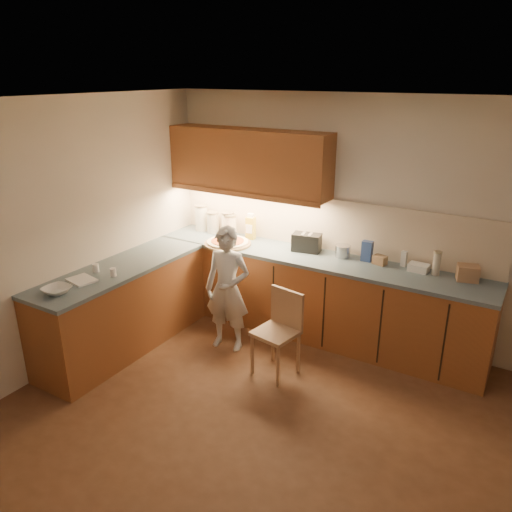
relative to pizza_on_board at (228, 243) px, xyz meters
name	(u,v)px	position (x,y,z in m)	size (l,w,h in m)	color
room	(266,237)	(1.38, -1.54, 0.73)	(4.54, 4.50, 2.62)	#57331E
l_counter	(249,299)	(0.46, -0.29, -0.48)	(3.77, 2.62, 0.92)	#97552C
backsplash	(325,224)	(1.01, 0.44, 0.27)	(3.75, 0.02, 0.58)	beige
upper_cabinets	(248,161)	(0.11, 0.28, 0.90)	(1.95, 0.36, 0.73)	#97552C
pizza_on_board	(228,243)	(0.00, 0.00, 0.00)	(0.54, 0.54, 0.22)	#A28051
child	(228,289)	(0.38, -0.58, -0.28)	(0.49, 0.32, 1.34)	silver
wooden_chair	(280,326)	(1.07, -0.71, -0.46)	(0.43, 0.43, 0.84)	tan
mixing_bowl	(57,290)	(-0.57, -1.90, 0.01)	(0.24, 0.24, 0.06)	silver
canister_a	(201,218)	(-0.59, 0.29, 0.14)	(0.16, 0.16, 0.33)	white
canister_b	(213,222)	(-0.41, 0.29, 0.11)	(0.15, 0.15, 0.26)	beige
canister_c	(228,224)	(-0.19, 0.29, 0.12)	(0.16, 0.16, 0.29)	white
canister_d	(230,225)	(-0.16, 0.30, 0.11)	(0.16, 0.16, 0.26)	silver
oil_jug	(251,227)	(0.11, 0.32, 0.12)	(0.11, 0.09, 0.31)	gold
toaster	(307,242)	(0.87, 0.27, 0.08)	(0.33, 0.23, 0.20)	black
steel_pot	(343,251)	(1.28, 0.30, 0.04)	(0.17, 0.17, 0.13)	#B3B2B8
blue_box	(367,251)	(1.54, 0.32, 0.08)	(0.11, 0.08, 0.22)	#2F498F
card_box_a	(380,260)	(1.70, 0.29, 0.02)	(0.13, 0.09, 0.09)	#977351
white_bottle	(404,259)	(1.92, 0.37, 0.06)	(0.05, 0.05, 0.16)	silver
flat_pack	(419,268)	(2.09, 0.30, 0.01)	(0.19, 0.14, 0.08)	silver
tall_jar	(437,263)	(2.25, 0.29, 0.10)	(0.08, 0.08, 0.24)	beige
card_box_b	(468,273)	(2.54, 0.30, 0.05)	(0.19, 0.15, 0.15)	tan
dough_cloth	(82,280)	(-0.60, -1.59, -0.01)	(0.26, 0.20, 0.02)	white
spice_jar_a	(96,268)	(-0.66, -1.36, 0.02)	(0.06, 0.06, 0.08)	white
spice_jar_b	(113,272)	(-0.43, -1.35, 0.02)	(0.06, 0.06, 0.08)	white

